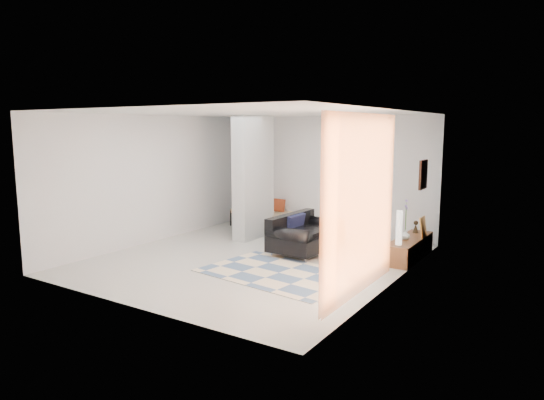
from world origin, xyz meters
The scene contains 17 objects.
floor centered at (0.00, 0.00, 0.00)m, with size 6.00×6.00×0.00m, color beige.
ceiling centered at (0.00, 0.00, 2.80)m, with size 6.00×6.00×0.00m, color white.
wall_back centered at (0.00, 3.00, 1.40)m, with size 6.00×6.00×0.00m, color silver.
wall_front centered at (0.00, -3.00, 1.40)m, with size 6.00×6.00×0.00m, color silver.
wall_left centered at (-2.75, 0.00, 1.40)m, with size 6.00×6.00×0.00m, color silver.
wall_right centered at (2.75, 0.00, 1.40)m, with size 6.00×6.00×0.00m, color silver.
partition_column centered at (-1.10, 1.60, 1.40)m, with size 0.35×1.20×2.80m, color #B1B7B8.
hallway_door centered at (-2.10, 2.96, 1.02)m, with size 0.85×0.06×2.04m, color silver.
curtain centered at (2.67, -1.15, 1.45)m, with size 2.55×2.55×0.00m, color #FF8B43.
wall_art centered at (2.72, 1.70, 1.65)m, with size 0.04×0.45×0.55m, color #3D1B10.
media_console centered at (2.52, 1.70, 0.21)m, with size 0.45×1.72×0.80m.
loveseat centered at (0.54, 1.04, 0.35)m, with size 1.03×1.69×0.76m.
daybed centered at (-1.42, 2.63, 0.41)m, with size 1.94×1.04×0.77m.
area_rug centered at (0.90, -0.52, 0.01)m, with size 2.62×1.75×0.01m, color beige.
cylinder_lamp centered at (2.50, 1.07, 0.72)m, with size 0.12×0.12×0.63m, color white.
bronze_figurine centered at (2.47, 2.25, 0.52)m, with size 0.12×0.12×0.25m, color #332516, non-canonical shape.
vase centered at (2.47, 1.55, 0.49)m, with size 0.18×0.18×0.18m, color white.
Camera 1 is at (5.20, -7.49, 2.52)m, focal length 32.00 mm.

